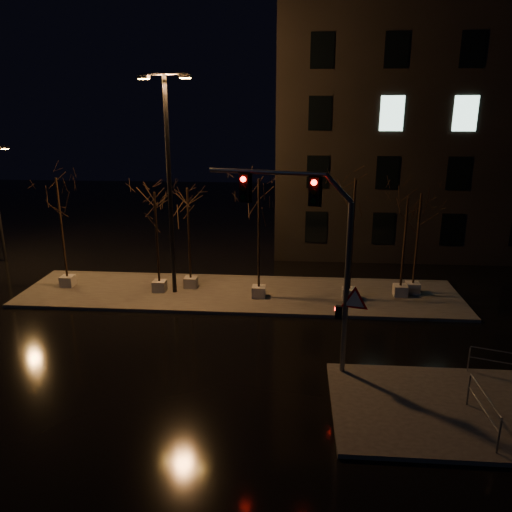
{
  "coord_description": "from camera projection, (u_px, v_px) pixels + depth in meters",
  "views": [
    {
      "loc": [
        2.69,
        -17.51,
        9.16
      ],
      "look_at": [
        1.02,
        3.62,
        2.8
      ],
      "focal_mm": 35.0,
      "sensor_mm": 36.0,
      "label": 1
    }
  ],
  "objects": [
    {
      "name": "median",
      "position": [
        240.0,
        294.0,
        25.26
      ],
      "size": [
        22.0,
        5.0,
        0.15
      ],
      "primitive_type": "cube",
      "color": "#413F3A",
      "rests_on": "ground"
    },
    {
      "name": "streetlight_main",
      "position": [
        169.0,
        172.0,
        23.57
      ],
      "size": [
        2.6,
        0.91,
        10.47
      ],
      "rotation": [
        0.0,
        0.0,
        -0.24
      ],
      "color": "black",
      "rests_on": "median"
    },
    {
      "name": "ground",
      "position": [
        223.0,
        350.0,
        19.55
      ],
      "size": [
        90.0,
        90.0,
        0.0
      ],
      "primitive_type": "plane",
      "color": "black",
      "rests_on": "ground"
    },
    {
      "name": "tree_5",
      "position": [
        406.0,
        220.0,
        23.68
      ],
      "size": [
        1.8,
        1.8,
        5.04
      ],
      "color": "#B4B2A8",
      "rests_on": "median"
    },
    {
      "name": "guard_rail_a",
      "position": [
        504.0,
        360.0,
        17.14
      ],
      "size": [
        2.16,
        0.74,
        0.98
      ],
      "rotation": [
        0.0,
        0.0,
        -0.32
      ],
      "color": "slate",
      "rests_on": "sidewalk_corner"
    },
    {
      "name": "tree_0",
      "position": [
        59.0,
        203.0,
        24.84
      ],
      "size": [
        1.8,
        1.8,
        5.82
      ],
      "color": "#B4B2A8",
      "rests_on": "median"
    },
    {
      "name": "tree_1",
      "position": [
        155.0,
        215.0,
        24.26
      ],
      "size": [
        1.8,
        1.8,
        5.21
      ],
      "color": "#B4B2A8",
      "rests_on": "median"
    },
    {
      "name": "traffic_signal_mast",
      "position": [
        315.0,
        244.0,
        16.75
      ],
      "size": [
        5.57,
        1.49,
        6.99
      ],
      "rotation": [
        0.0,
        0.0,
        -0.24
      ],
      "color": "slate",
      "rests_on": "sidewalk_corner"
    },
    {
      "name": "tree_6",
      "position": [
        419.0,
        216.0,
        24.0
      ],
      "size": [
        1.8,
        1.8,
        5.2
      ],
      "color": "#B4B2A8",
      "rests_on": "median"
    },
    {
      "name": "building",
      "position": [
        465.0,
        132.0,
        33.53
      ],
      "size": [
        25.0,
        12.0,
        15.0
      ],
      "primitive_type": "cube",
      "color": "black",
      "rests_on": "ground"
    },
    {
      "name": "guard_rail_b",
      "position": [
        483.0,
        406.0,
        14.41
      ],
      "size": [
        0.11,
        2.35,
        1.11
      ],
      "rotation": [
        0.0,
        0.0,
        1.6
      ],
      "color": "slate",
      "rests_on": "sidewalk_corner"
    },
    {
      "name": "tree_3",
      "position": [
        259.0,
        206.0,
        23.34
      ],
      "size": [
        1.8,
        1.8,
        5.98
      ],
      "color": "#B4B2A8",
      "rests_on": "median"
    },
    {
      "name": "tree_4",
      "position": [
        354.0,
        206.0,
        23.05
      ],
      "size": [
        1.8,
        1.8,
        6.04
      ],
      "color": "#B4B2A8",
      "rests_on": "median"
    },
    {
      "name": "sidewalk_corner",
      "position": [
        444.0,
        409.0,
        15.62
      ],
      "size": [
        7.0,
        5.0,
        0.15
      ],
      "primitive_type": "cube",
      "color": "#413F3A",
      "rests_on": "ground"
    },
    {
      "name": "tree_2",
      "position": [
        188.0,
        211.0,
        24.76
      ],
      "size": [
        1.8,
        1.8,
        5.34
      ],
      "color": "#B4B2A8",
      "rests_on": "median"
    }
  ]
}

